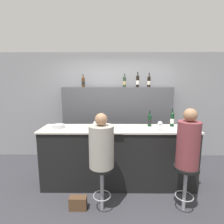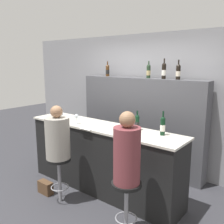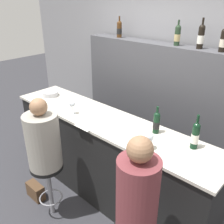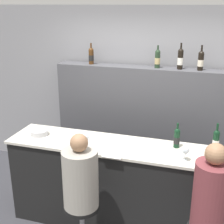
{
  "view_description": "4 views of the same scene",
  "coord_description": "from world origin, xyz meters",
  "views": [
    {
      "loc": [
        -0.09,
        -2.73,
        1.89
      ],
      "look_at": [
        -0.12,
        0.23,
        1.38
      ],
      "focal_mm": 28.0,
      "sensor_mm": 36.0,
      "label": 1
    },
    {
      "loc": [
        2.5,
        -2.59,
        2.08
      ],
      "look_at": [
        0.2,
        0.3,
        1.33
      ],
      "focal_mm": 40.0,
      "sensor_mm": 36.0,
      "label": 2
    },
    {
      "loc": [
        1.75,
        -1.51,
        2.37
      ],
      "look_at": [
        0.09,
        0.29,
        1.21
      ],
      "focal_mm": 40.0,
      "sensor_mm": 36.0,
      "label": 3
    },
    {
      "loc": [
        0.82,
        -2.84,
        2.62
      ],
      "look_at": [
        -0.12,
        0.21,
        1.5
      ],
      "focal_mm": 50.0,
      "sensor_mm": 36.0,
      "label": 4
    }
  ],
  "objects": [
    {
      "name": "metal_bowl",
      "position": [
        -1.08,
        0.28,
        1.12
      ],
      "size": [
        0.22,
        0.22,
        0.06
      ],
      "color": "#B7B7BC",
      "rests_on": "bar_counter"
    },
    {
      "name": "wine_bottle_backbar_0",
      "position": [
        -0.8,
        1.41,
        1.9
      ],
      "size": [
        0.08,
        0.08,
        0.3
      ],
      "color": "#4C2D14",
      "rests_on": "back_bar_cabinet"
    },
    {
      "name": "wine_bottle_counter_0",
      "position": [
        0.58,
        0.42,
        1.2
      ],
      "size": [
        0.07,
        0.07,
        0.29
      ],
      "color": "black",
      "rests_on": "bar_counter"
    },
    {
      "name": "wine_bottle_backbar_2",
      "position": [
        0.47,
        1.41,
        1.92
      ],
      "size": [
        0.08,
        0.08,
        0.35
      ],
      "color": "black",
      "rests_on": "back_bar_cabinet"
    },
    {
      "name": "wine_bottle_backbar_3",
      "position": [
        0.73,
        1.41,
        1.91
      ],
      "size": [
        0.08,
        0.08,
        0.33
      ],
      "color": "black",
      "rests_on": "back_bar_cabinet"
    },
    {
      "name": "wine_bottle_backbar_1",
      "position": [
        0.16,
        1.41,
        1.91
      ],
      "size": [
        0.07,
        0.07,
        0.31
      ],
      "color": "#233823",
      "rests_on": "back_bar_cabinet"
    },
    {
      "name": "bar_stool_left",
      "position": [
        -0.26,
        -0.38,
        0.54
      ],
      "size": [
        0.36,
        0.36,
        0.69
      ],
      "color": "gray",
      "rests_on": "ground_plane"
    },
    {
      "name": "tasting_menu",
      "position": [
        -0.05,
        0.1,
        1.09
      ],
      "size": [
        0.21,
        0.3,
        0.0
      ],
      "color": "white",
      "rests_on": "bar_counter"
    },
    {
      "name": "wine_glass_0",
      "position": [
        -0.4,
        0.13,
        1.2
      ],
      "size": [
        0.08,
        0.08,
        0.16
      ],
      "color": "silver",
      "rests_on": "bar_counter"
    },
    {
      "name": "wall_back",
      "position": [
        0.0,
        1.64,
        1.3
      ],
      "size": [
        6.4,
        0.05,
        2.6
      ],
      "color": "gray",
      "rests_on": "ground_plane"
    },
    {
      "name": "back_bar_cabinet",
      "position": [
        0.0,
        1.41,
        0.89
      ],
      "size": [
        2.58,
        0.28,
        1.78
      ],
      "color": "#4C4C51",
      "rests_on": "ground_plane"
    },
    {
      "name": "wine_glass_1",
      "position": [
        0.69,
        0.13,
        1.2
      ],
      "size": [
        0.08,
        0.08,
        0.16
      ],
      "color": "silver",
      "rests_on": "bar_counter"
    },
    {
      "name": "guest_seated_left",
      "position": [
        -0.26,
        -0.38,
        1.02
      ],
      "size": [
        0.35,
        0.35,
        0.78
      ],
      "color": "gray",
      "rests_on": "bar_stool_left"
    },
    {
      "name": "wine_bottle_counter_1",
      "position": [
        0.99,
        0.42,
        1.22
      ],
      "size": [
        0.07,
        0.07,
        0.34
      ],
      "color": "black",
      "rests_on": "bar_counter"
    },
    {
      "name": "guest_seated_right",
      "position": [
        0.96,
        -0.38,
        1.06
      ],
      "size": [
        0.31,
        0.31,
        0.85
      ],
      "color": "brown",
      "rests_on": "bar_stool_right"
    },
    {
      "name": "bar_counter",
      "position": [
        0.0,
        0.28,
        0.54
      ],
      "size": [
        2.75,
        0.6,
        1.09
      ],
      "color": "black",
      "rests_on": "ground_plane"
    }
  ]
}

